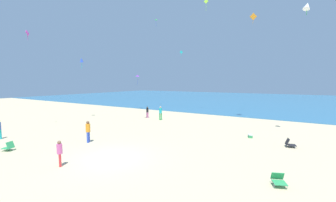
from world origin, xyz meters
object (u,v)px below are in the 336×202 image
(person_3, at_px, (161,112))
(kite_purple, at_px, (138,76))
(cooler_box, at_px, (250,136))
(kite_teal, at_px, (181,52))
(kite_green, at_px, (156,20))
(kite_magenta, at_px, (27,33))
(beach_chair_mid_beach, at_px, (279,180))
(beach_chair_near_camera, at_px, (9,147))
(kite_white, at_px, (307,6))
(kite_blue, at_px, (81,60))
(person_4, at_px, (147,111))
(person_5, at_px, (88,130))
(kite_orange, at_px, (253,17))
(beach_chair_far_right, at_px, (290,143))
(person_2, at_px, (60,152))
(kite_lime, at_px, (206,2))

(person_3, height_order, kite_purple, kite_purple)
(cooler_box, xyz_separation_m, kite_teal, (-14.23, 14.97, 9.57))
(kite_green, relative_size, kite_magenta, 1.30)
(beach_chair_mid_beach, bearing_deg, kite_magenta, -112.64)
(beach_chair_near_camera, distance_m, kite_white, 24.27)
(kite_purple, bearing_deg, cooler_box, -24.35)
(kite_green, height_order, kite_purple, kite_green)
(kite_teal, distance_m, kite_green, 6.89)
(kite_green, distance_m, kite_blue, 15.76)
(person_4, relative_size, kite_magenta, 1.56)
(person_3, distance_m, kite_green, 18.23)
(person_4, distance_m, person_5, 11.48)
(beach_chair_mid_beach, bearing_deg, person_3, -150.93)
(person_5, xyz_separation_m, kite_magenta, (-8.52, 0.24, 8.17))
(kite_teal, bearing_deg, kite_orange, -8.40)
(kite_magenta, bearing_deg, person_3, 52.16)
(person_3, xyz_separation_m, person_5, (0.45, -10.64, -0.00))
(person_3, xyz_separation_m, kite_magenta, (-8.08, -10.40, 8.17))
(beach_chair_far_right, xyz_separation_m, kite_orange, (-5.11, 14.42, 13.13))
(kite_teal, xyz_separation_m, kite_white, (17.69, -12.34, 0.89))
(beach_chair_mid_beach, distance_m, person_3, 16.94)
(kite_green, height_order, kite_blue, kite_green)
(beach_chair_mid_beach, relative_size, kite_green, 0.65)
(person_2, bearing_deg, beach_chair_mid_beach, 139.36)
(beach_chair_near_camera, height_order, kite_lime, kite_lime)
(kite_green, distance_m, kite_purple, 10.25)
(cooler_box, height_order, kite_orange, kite_orange)
(kite_white, bearing_deg, kite_lime, 144.44)
(person_2, distance_m, kite_orange, 28.25)
(cooler_box, distance_m, person_5, 12.87)
(kite_blue, relative_size, kite_lime, 0.81)
(beach_chair_near_camera, distance_m, person_3, 14.86)
(kite_lime, bearing_deg, cooler_box, -53.10)
(kite_purple, bearing_deg, kite_blue, -93.19)
(beach_chair_mid_beach, distance_m, person_4, 19.09)
(person_3, distance_m, kite_orange, 18.21)
(beach_chair_mid_beach, bearing_deg, cooler_box, 175.81)
(kite_magenta, bearing_deg, kite_teal, 78.61)
(beach_chair_near_camera, xyz_separation_m, kite_orange, (10.85, 24.96, 13.11))
(kite_white, bearing_deg, kite_orange, 118.59)
(cooler_box, xyz_separation_m, kite_lime, (-8.27, 11.01, 15.66))
(beach_chair_far_right, xyz_separation_m, kite_green, (-20.41, 13.38, 14.76))
(kite_blue, xyz_separation_m, kite_magenta, (0.51, -6.11, 1.93))
(person_4, height_order, kite_teal, kite_teal)
(person_4, distance_m, kite_green, 17.32)
(kite_teal, bearing_deg, person_4, -83.98)
(kite_green, bearing_deg, kite_orange, 3.88)
(beach_chair_far_right, bearing_deg, kite_purple, 141.50)
(kite_purple, bearing_deg, person_3, -34.81)
(kite_teal, bearing_deg, beach_chair_near_camera, -87.69)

